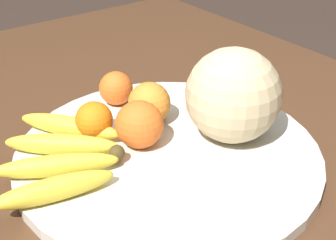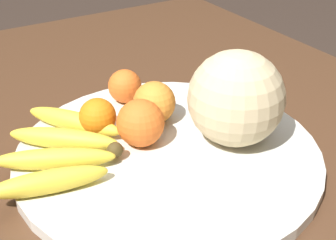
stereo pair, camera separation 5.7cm
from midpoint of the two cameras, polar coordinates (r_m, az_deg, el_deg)
name	(u,v)px [view 2 (the right image)]	position (r m, az deg, el deg)	size (l,w,h in m)	color
kitchen_table	(176,178)	(0.84, 2.95, -7.18)	(1.27, 0.93, 0.74)	#4C301E
fruit_bowl	(168,153)	(0.70, 2.35, -4.13)	(0.45, 0.45, 0.02)	silver
melon	(236,98)	(0.69, 10.65, 2.56)	(0.14, 0.14, 0.14)	beige
banana_bunch	(62,148)	(0.68, -10.46, -3.43)	(0.24, 0.23, 0.03)	#473819
orange_front_left	(154,102)	(0.75, 0.52, 2.10)	(0.07, 0.07, 0.07)	orange
orange_front_right	(98,117)	(0.72, -6.34, 0.37)	(0.06, 0.06, 0.06)	orange
orange_mid_center	(140,123)	(0.69, -1.01, -0.43)	(0.07, 0.07, 0.07)	orange
orange_back_left	(125,86)	(0.81, -3.27, 4.10)	(0.06, 0.06, 0.06)	orange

